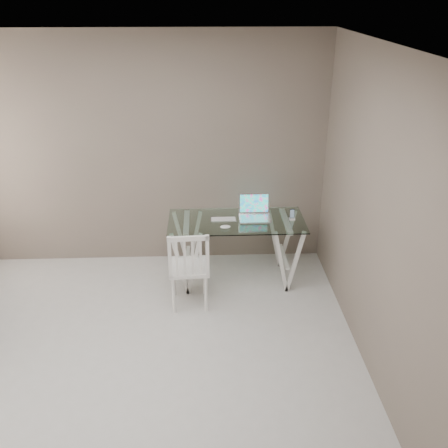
# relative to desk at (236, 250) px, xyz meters

# --- Properties ---
(room) EXTENTS (4.50, 4.52, 2.71)m
(room) POSITION_rel_desk_xyz_m (-0.99, -1.66, 1.33)
(room) COLOR beige
(room) RESTS_ON ground
(desk) EXTENTS (1.50, 0.70, 0.75)m
(desk) POSITION_rel_desk_xyz_m (0.00, 0.00, 0.00)
(desk) COLOR silver
(desk) RESTS_ON ground
(chair) EXTENTS (0.43, 0.43, 0.90)m
(chair) POSITION_rel_desk_xyz_m (-0.52, -0.54, 0.11)
(chair) COLOR white
(chair) RESTS_ON ground
(laptop) EXTENTS (0.35, 0.29, 0.25)m
(laptop) POSITION_rel_desk_xyz_m (0.21, 0.09, 0.42)
(laptop) COLOR silver
(laptop) RESTS_ON desk
(keyboard) EXTENTS (0.29, 0.12, 0.01)m
(keyboard) POSITION_rel_desk_xyz_m (-0.14, 0.03, 0.37)
(keyboard) COLOR silver
(keyboard) RESTS_ON desk
(mouse) EXTENTS (0.11, 0.07, 0.04)m
(mouse) POSITION_rel_desk_xyz_m (-0.13, -0.19, 0.38)
(mouse) COLOR white
(mouse) RESTS_ON desk
(phone_dock) EXTENTS (0.06, 0.06, 0.12)m
(phone_dock) POSITION_rel_desk_xyz_m (0.62, 0.01, 0.40)
(phone_dock) COLOR white
(phone_dock) RESTS_ON desk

